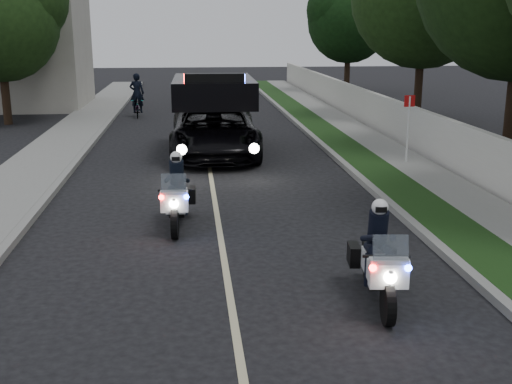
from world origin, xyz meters
TOP-DOWN VIEW (x-y plane):
  - ground at (0.00, 0.00)m, footprint 120.00×120.00m
  - curb_right at (4.10, 10.00)m, footprint 0.20×60.00m
  - grass_verge at (4.80, 10.00)m, footprint 1.20×60.00m
  - sidewalk_right at (6.10, 10.00)m, footprint 1.40×60.00m
  - property_wall at (7.10, 10.00)m, footprint 0.22×60.00m
  - curb_left at (-4.10, 10.00)m, footprint 0.20×60.00m
  - sidewalk_left at (-5.20, 10.00)m, footprint 2.00×60.00m
  - building_far at (-10.00, 26.00)m, footprint 8.00×6.00m
  - lane_marking at (0.00, 10.00)m, footprint 0.12×50.00m
  - police_moto_left at (-0.87, 4.10)m, footprint 0.76×1.93m
  - police_moto_right at (2.27, -0.07)m, footprint 0.87×1.97m
  - police_suv at (0.25, 11.89)m, footprint 2.91×6.14m
  - bicycle at (-3.00, 21.55)m, footprint 0.67×1.64m
  - cyclist at (-3.00, 21.55)m, footprint 0.69×0.48m
  - sign_post at (6.00, 9.47)m, footprint 0.39×0.39m
  - tree_right_c at (9.96, 10.89)m, footprint 7.91×7.91m
  - tree_right_d at (9.80, 19.11)m, footprint 8.36×8.36m
  - tree_right_e at (9.62, 31.67)m, footprint 5.94×5.94m
  - tree_left_near at (-8.49, 19.75)m, footprint 6.23×6.23m
  - tree_left_far at (-9.16, 23.18)m, footprint 6.85×6.85m

SIDE VIEW (x-z plane):
  - ground at x=0.00m, z-range 0.00..0.00m
  - police_moto_left at x=-0.87m, z-range -0.81..0.81m
  - police_moto_right at x=2.27m, z-range -0.81..0.81m
  - police_suv at x=0.25m, z-range -1.48..1.48m
  - bicycle at x=-3.00m, z-range -0.42..0.42m
  - cyclist at x=-3.00m, z-range -0.93..0.93m
  - sign_post at x=6.00m, z-range -1.12..1.12m
  - tree_right_c at x=9.96m, z-range -5.56..5.56m
  - tree_right_d at x=9.80m, z-range -5.35..5.35m
  - tree_right_e at x=9.62m, z-range -4.38..4.38m
  - tree_left_near at x=-8.49m, z-range -4.25..4.25m
  - tree_left_far at x=-9.16m, z-range -4.53..4.53m
  - lane_marking at x=0.00m, z-range 0.00..0.01m
  - curb_right at x=4.10m, z-range 0.00..0.15m
  - curb_left at x=-4.10m, z-range 0.00..0.15m
  - grass_verge at x=4.80m, z-range 0.00..0.16m
  - sidewalk_right at x=6.10m, z-range 0.00..0.16m
  - sidewalk_left at x=-5.20m, z-range 0.00..0.16m
  - property_wall at x=7.10m, z-range 0.00..1.50m
  - building_far at x=-10.00m, z-range 0.00..7.00m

